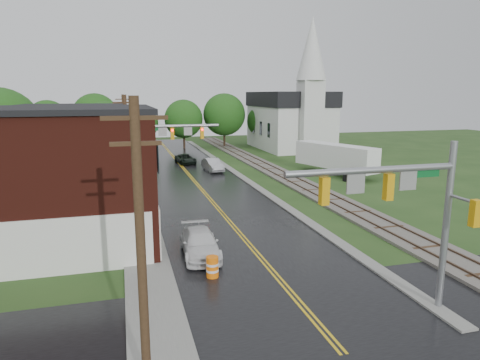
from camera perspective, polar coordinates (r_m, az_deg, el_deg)
name	(u,v)px	position (r m, az deg, el deg)	size (l,w,h in m)	color
ground	(344,355)	(16.69, 13.73, -21.74)	(160.00, 160.00, 0.00)	#234018
main_road	(197,185)	(43.62, -5.70, -0.62)	(10.00, 90.00, 0.02)	black
cross_road	(319,326)	(18.19, 10.51, -18.60)	(60.00, 9.00, 0.02)	black
curb_right	(236,173)	(49.55, -0.54, 0.88)	(0.80, 70.00, 0.12)	gray
sidewalk_left	(137,200)	(38.17, -13.61, -2.63)	(2.40, 50.00, 0.12)	gray
brick_building	(30,179)	(28.02, -26.17, 0.17)	(14.30, 10.30, 8.30)	#4B1810
yellow_house	(76,164)	(38.70, -21.01, 1.96)	(8.00, 7.00, 6.40)	tan
darkred_building	(95,160)	(47.65, -18.76, 2.53)	(7.00, 6.00, 4.40)	#3F0F0C
church	(292,114)	(71.26, 7.01, 8.73)	(10.40, 18.40, 20.00)	silver
railroad	(273,171)	(50.89, 4.47, 1.25)	(3.20, 80.00, 0.30)	#59544C
traffic_signal_near	(404,199)	(18.10, 21.04, -2.37)	(7.34, 0.30, 7.20)	gray
traffic_signal_far	(164,140)	(39.45, -10.08, 5.31)	(7.34, 0.43, 7.20)	gray
utility_pole_a	(141,246)	(12.82, -13.09, -8.59)	(1.80, 0.28, 9.00)	#382616
utility_pole_b	(127,151)	(34.34, -14.79, 3.79)	(1.80, 0.28, 9.00)	#382616
utility_pole_c	(124,129)	(56.24, -15.18, 6.60)	(1.80, 0.28, 9.00)	#382616
tree_left_b	(1,131)	(45.37, -29.23, 5.76)	(7.60, 7.60, 9.69)	black
tree_left_c	(60,135)	(52.59, -22.85, 5.57)	(6.00, 6.00, 7.65)	black
tree_left_e	(108,127)	(58.14, -17.23, 6.72)	(6.40, 6.40, 8.16)	black
suv_dark	(186,159)	(56.81, -7.27, 2.78)	(2.06, 4.46, 1.24)	black
sedan_silver	(213,165)	(50.97, -3.66, 2.02)	(1.59, 4.57, 1.51)	#AEAEB3
pickup_white	(200,243)	(24.63, -5.37, -8.43)	(1.98, 4.87, 1.41)	white
semi_trailer	(336,157)	(49.67, 12.63, 3.07)	(5.75, 10.79, 3.46)	black
construction_barrel	(212,267)	(21.85, -3.71, -11.50)	(0.61, 0.61, 1.09)	orange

